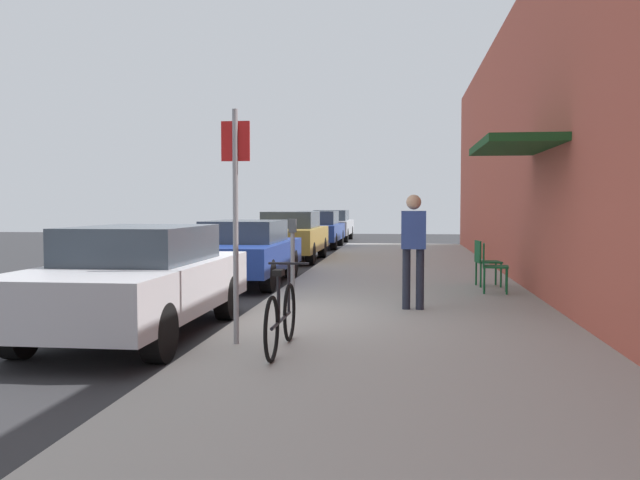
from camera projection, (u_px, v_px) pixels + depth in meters
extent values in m
plane|color=#2D2D30|center=(244.00, 322.00, 9.60)|extent=(60.00, 60.00, 0.00)
cube|color=#9E9B93|center=(403.00, 301.00, 11.30)|extent=(4.50, 32.00, 0.12)
cube|color=#BC5442|center=(554.00, 127.00, 10.86)|extent=(0.30, 32.00, 5.85)
cube|color=#19471E|center=(513.00, 145.00, 10.58)|extent=(1.10, 2.80, 0.12)
cube|color=#B7B7BC|center=(137.00, 287.00, 8.55)|extent=(1.80, 4.40, 0.62)
cube|color=#333D47|center=(141.00, 244.00, 8.67)|extent=(1.48, 2.11, 0.46)
cylinder|color=black|center=(226.00, 298.00, 9.82)|extent=(0.22, 0.64, 0.64)
cylinder|color=black|center=(122.00, 296.00, 10.01)|extent=(0.22, 0.64, 0.64)
cylinder|color=black|center=(159.00, 333.00, 7.12)|extent=(0.22, 0.64, 0.64)
cylinder|color=black|center=(18.00, 329.00, 7.31)|extent=(0.22, 0.64, 0.64)
cube|color=navy|center=(244.00, 256.00, 14.27)|extent=(1.80, 4.40, 0.56)
cube|color=#333D47|center=(245.00, 231.00, 14.39)|extent=(1.48, 2.11, 0.45)
cylinder|color=black|center=(291.00, 264.00, 15.54)|extent=(0.22, 0.64, 0.64)
cylinder|color=black|center=(224.00, 263.00, 15.73)|extent=(0.22, 0.64, 0.64)
cylinder|color=black|center=(268.00, 276.00, 12.83)|extent=(0.22, 0.64, 0.64)
cylinder|color=black|center=(187.00, 275.00, 13.03)|extent=(0.22, 0.64, 0.64)
cube|color=#A58433|center=(290.00, 239.00, 20.19)|extent=(1.80, 4.40, 0.67)
cube|color=#333D47|center=(291.00, 220.00, 20.31)|extent=(1.48, 2.11, 0.48)
cylinder|color=black|center=(322.00, 248.00, 21.47)|extent=(0.22, 0.64, 0.64)
cylinder|color=black|center=(273.00, 247.00, 21.66)|extent=(0.22, 0.64, 0.64)
cylinder|color=black|center=(310.00, 254.00, 18.76)|extent=(0.22, 0.64, 0.64)
cylinder|color=black|center=(255.00, 253.00, 18.96)|extent=(0.22, 0.64, 0.64)
cube|color=navy|center=(317.00, 232.00, 26.46)|extent=(1.80, 4.40, 0.60)
cube|color=#333D47|center=(318.00, 218.00, 26.58)|extent=(1.48, 2.11, 0.52)
cylinder|color=black|center=(340.00, 238.00, 27.73)|extent=(0.22, 0.64, 0.64)
cylinder|color=black|center=(302.00, 238.00, 27.92)|extent=(0.22, 0.64, 0.64)
cylinder|color=black|center=(334.00, 242.00, 25.03)|extent=(0.22, 0.64, 0.64)
cylinder|color=black|center=(291.00, 241.00, 25.22)|extent=(0.22, 0.64, 0.64)
cube|color=#B7B7BC|center=(331.00, 227.00, 31.70)|extent=(1.80, 4.40, 0.63)
cube|color=#333D47|center=(332.00, 215.00, 31.82)|extent=(1.48, 2.11, 0.49)
cylinder|color=black|center=(350.00, 233.00, 32.97)|extent=(0.22, 0.64, 0.64)
cylinder|color=black|center=(318.00, 233.00, 33.17)|extent=(0.22, 0.64, 0.64)
cylinder|color=black|center=(346.00, 235.00, 30.27)|extent=(0.22, 0.64, 0.64)
cylinder|color=black|center=(311.00, 235.00, 30.46)|extent=(0.22, 0.64, 0.64)
cylinder|color=slate|center=(293.00, 266.00, 11.05)|extent=(0.07, 0.07, 1.10)
cube|color=#383D42|center=(293.00, 226.00, 11.02)|extent=(0.12, 0.10, 0.22)
cylinder|color=gray|center=(236.00, 227.00, 7.47)|extent=(0.06, 0.06, 2.60)
cube|color=red|center=(236.00, 141.00, 7.44)|extent=(0.32, 0.02, 0.44)
torus|color=black|center=(289.00, 312.00, 7.66)|extent=(0.04, 0.66, 0.66)
torus|color=black|center=(272.00, 329.00, 6.62)|extent=(0.04, 0.66, 0.66)
cylinder|color=black|center=(281.00, 320.00, 7.14)|extent=(0.04, 1.05, 0.04)
cylinder|color=black|center=(279.00, 299.00, 6.98)|extent=(0.04, 0.04, 0.50)
cube|color=black|center=(278.00, 273.00, 6.97)|extent=(0.10, 0.20, 0.06)
cylinder|color=black|center=(289.00, 288.00, 7.60)|extent=(0.03, 0.03, 0.56)
cylinder|color=black|center=(289.00, 263.00, 7.59)|extent=(0.46, 0.03, 0.03)
cylinder|color=#14592D|center=(506.00, 279.00, 12.03)|extent=(0.04, 0.04, 0.45)
cylinder|color=#14592D|center=(507.00, 282.00, 11.66)|extent=(0.04, 0.04, 0.45)
cylinder|color=#14592D|center=(484.00, 279.00, 12.12)|extent=(0.04, 0.04, 0.45)
cylinder|color=#14592D|center=(484.00, 281.00, 11.75)|extent=(0.04, 0.04, 0.45)
cube|color=#14592D|center=(496.00, 267.00, 11.88)|extent=(0.49, 0.49, 0.03)
cube|color=#14592D|center=(484.00, 255.00, 11.92)|extent=(0.08, 0.44, 0.40)
cylinder|color=#14592D|center=(496.00, 273.00, 13.06)|extent=(0.04, 0.04, 0.45)
cylinder|color=#14592D|center=(501.00, 276.00, 12.68)|extent=(0.04, 0.04, 0.45)
cylinder|color=#14592D|center=(476.00, 273.00, 13.06)|extent=(0.04, 0.04, 0.45)
cylinder|color=#14592D|center=(481.00, 276.00, 12.68)|extent=(0.04, 0.04, 0.45)
cube|color=#14592D|center=(489.00, 262.00, 12.86)|extent=(0.49, 0.49, 0.03)
cube|color=#14592D|center=(478.00, 251.00, 12.85)|extent=(0.08, 0.44, 0.40)
cylinder|color=#232838|center=(406.00, 279.00, 10.02)|extent=(0.12, 0.12, 0.90)
cylinder|color=#232838|center=(420.00, 279.00, 9.99)|extent=(0.12, 0.12, 0.90)
cube|color=#334C99|center=(414.00, 230.00, 9.97)|extent=(0.36, 0.22, 0.56)
sphere|color=tan|center=(414.00, 202.00, 9.95)|extent=(0.22, 0.22, 0.22)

